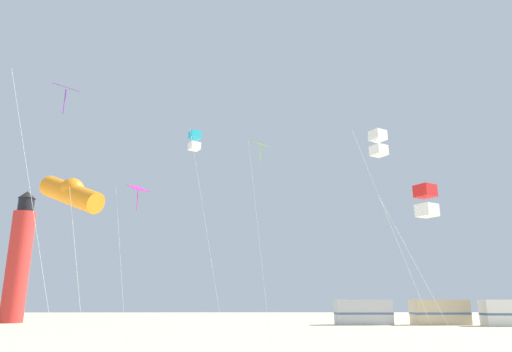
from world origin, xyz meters
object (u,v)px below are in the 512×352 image
object	(u,v)px
lighthouse_distant	(19,259)
rv_van_silver	(363,312)
kite_box_scarlet	(426,201)
kite_box_cyan	(195,141)
rv_van_tan	(440,312)
kite_box_white	(378,144)
kite_tube_orange	(72,193)
kite_diamond_violet	(64,98)
kite_diamond_lime	(260,153)
kite_diamond_magenta	(137,194)

from	to	relation	value
lighthouse_distant	rv_van_silver	world-z (taller)	lighthouse_distant
kite_box_scarlet	kite_box_cyan	world-z (taller)	kite_box_cyan
rv_van_tan	lighthouse_distant	bearing A→B (deg)	170.18
kite_box_white	kite_tube_orange	distance (m)	12.79
kite_diamond_violet	kite_box_white	xyz separation A→B (m)	(13.29, 1.81, -1.24)
kite_box_cyan	kite_diamond_lime	bearing A→B (deg)	19.98
kite_box_cyan	kite_box_white	xyz separation A→B (m)	(8.94, -6.61, -2.38)
kite_diamond_violet	kite_diamond_magenta	world-z (taller)	kite_diamond_violet
rv_van_silver	rv_van_tan	size ratio (longest dim) A/B	0.98
kite_box_cyan	rv_van_silver	xyz separation A→B (m)	(16.62, 29.57, -10.51)
kite_box_scarlet	kite_diamond_lime	bearing A→B (deg)	116.25
rv_van_silver	rv_van_tan	world-z (taller)	same
kite_box_cyan	rv_van_tan	size ratio (longest dim) A/B	1.90
kite_box_cyan	lighthouse_distant	distance (m)	43.57
lighthouse_distant	rv_van_tan	bearing A→B (deg)	-5.69
kite_box_scarlet	rv_van_tan	world-z (taller)	kite_box_scarlet
kite_diamond_lime	rv_van_silver	world-z (taller)	kite_diamond_lime
kite_box_scarlet	kite_box_white	bearing A→B (deg)	99.49
kite_box_white	kite_tube_orange	xyz separation A→B (m)	(-11.50, -4.50, -3.33)
kite_diamond_violet	rv_van_tan	size ratio (longest dim) A/B	1.75
kite_diamond_violet	kite_diamond_magenta	size ratio (longest dim) A/B	1.31
kite_diamond_magenta	rv_van_tan	size ratio (longest dim) A/B	1.33
kite_diamond_violet	rv_van_silver	xyz separation A→B (m)	(20.97, 37.99, -9.38)
rv_van_tan	kite_diamond_lime	bearing A→B (deg)	-131.84
kite_tube_orange	kite_diamond_magenta	size ratio (longest dim) A/B	0.79
kite_diamond_violet	kite_diamond_magenta	xyz separation A→B (m)	(1.63, 6.52, -2.53)
kite_diamond_lime	kite_box_white	distance (m)	9.71
kite_diamond_magenta	kite_box_white	bearing A→B (deg)	-21.99
kite_box_scarlet	kite_box_white	size ratio (longest dim) A/B	0.67
lighthouse_distant	kite_box_scarlet	bearing A→B (deg)	-51.17
lighthouse_distant	rv_van_silver	size ratio (longest dim) A/B	2.59
kite_box_scarlet	kite_box_white	world-z (taller)	kite_box_white
kite_box_scarlet	lighthouse_distant	world-z (taller)	lighthouse_distant
kite_diamond_violet	kite_diamond_magenta	bearing A→B (deg)	75.92
kite_diamond_magenta	rv_van_silver	distance (m)	37.56
lighthouse_distant	rv_van_tan	xyz separation A→B (m)	(51.78, -5.16, -6.45)
kite_box_scarlet	rv_van_silver	bearing A→B (deg)	79.78
kite_diamond_violet	kite_box_cyan	world-z (taller)	kite_box_cyan
kite_diamond_violet	rv_van_tan	distance (m)	49.06
kite_box_cyan	lighthouse_distant	xyz separation A→B (m)	(-26.27, 34.52, -4.07)
kite_box_white	kite_diamond_magenta	size ratio (longest dim) A/B	1.15
kite_diamond_lime	rv_van_silver	size ratio (longest dim) A/B	1.92
kite_tube_orange	kite_diamond_lime	bearing A→B (deg)	62.69
rv_van_tan	kite_diamond_violet	bearing A→B (deg)	-132.45
kite_diamond_lime	kite_box_cyan	world-z (taller)	kite_box_cyan
kite_box_scarlet	kite_tube_orange	distance (m)	12.12
kite_box_scarlet	lighthouse_distant	distance (m)	57.08
kite_box_white	kite_diamond_violet	bearing A→B (deg)	-172.25
kite_diamond_lime	kite_box_scarlet	bearing A→B (deg)	-63.75
kite_diamond_violet	lighthouse_distant	size ratio (longest dim) A/B	0.69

